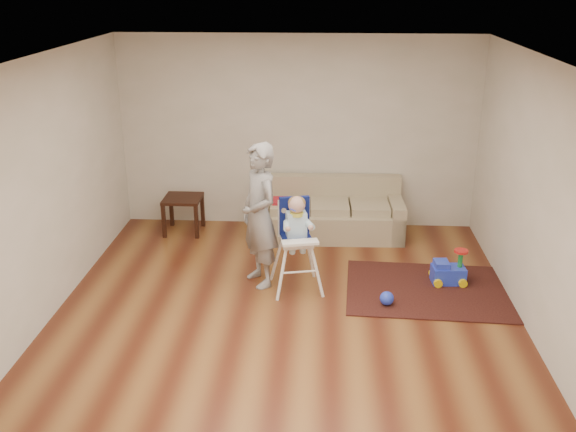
# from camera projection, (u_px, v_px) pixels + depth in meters

# --- Properties ---
(ground) EXTENTS (5.50, 5.50, 0.00)m
(ground) POSITION_uv_depth(u_px,v_px,m) (286.00, 316.00, 6.88)
(ground) COLOR #4F2112
(ground) RESTS_ON ground
(room_envelope) EXTENTS (5.04, 5.52, 2.72)m
(room_envelope) POSITION_uv_depth(u_px,v_px,m) (289.00, 134.00, 6.70)
(room_envelope) COLOR beige
(room_envelope) RESTS_ON ground
(sofa) EXTENTS (2.04, 0.89, 0.78)m
(sofa) POSITION_uv_depth(u_px,v_px,m) (329.00, 209.00, 8.86)
(sofa) COLOR gray
(sofa) RESTS_ON ground
(side_table) EXTENTS (0.51, 0.51, 0.51)m
(side_table) POSITION_uv_depth(u_px,v_px,m) (184.00, 215.00, 9.03)
(side_table) COLOR black
(side_table) RESTS_ON ground
(area_rug) EXTENTS (1.93, 1.49, 0.01)m
(area_rug) POSITION_uv_depth(u_px,v_px,m) (428.00, 290.00, 7.43)
(area_rug) COLOR black
(area_rug) RESTS_ON ground
(ride_on_toy) EXTENTS (0.40, 0.30, 0.42)m
(ride_on_toy) POSITION_uv_depth(u_px,v_px,m) (449.00, 266.00, 7.53)
(ride_on_toy) COLOR blue
(ride_on_toy) RESTS_ON area_rug
(toy_ball) EXTENTS (0.16, 0.16, 0.16)m
(toy_ball) POSITION_uv_depth(u_px,v_px,m) (387.00, 298.00, 7.06)
(toy_ball) COLOR blue
(toy_ball) RESTS_ON area_rug
(high_chair) EXTENTS (0.63, 0.63, 1.14)m
(high_chair) POSITION_uv_depth(u_px,v_px,m) (296.00, 245.00, 7.30)
(high_chair) COLOR white
(high_chair) RESTS_ON ground
(adult) EXTENTS (0.67, 0.74, 1.70)m
(adult) POSITION_uv_depth(u_px,v_px,m) (259.00, 216.00, 7.33)
(adult) COLOR gray
(adult) RESTS_ON ground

